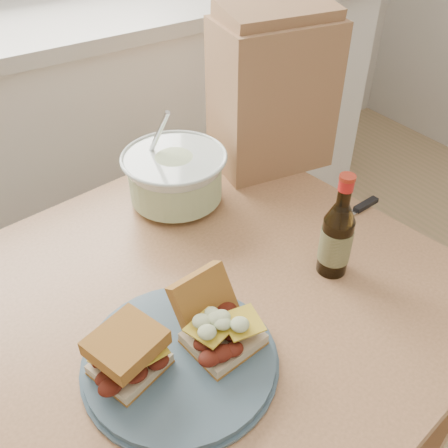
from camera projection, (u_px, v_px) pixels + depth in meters
cabinet_run at (49, 159)px, 1.70m from camera, size 2.50×0.64×0.94m
dining_table at (214, 321)px, 0.98m from camera, size 0.94×0.94×0.70m
plate at (180, 359)px, 0.78m from camera, size 0.30×0.30×0.02m
sandwich_left at (128, 352)px, 0.73m from camera, size 0.12×0.12×0.07m
sandwich_right at (217, 321)px, 0.79m from camera, size 0.12×0.16×0.09m
coleslaw_bowl at (175, 179)px, 1.09m from camera, size 0.23×0.23×0.23m
beer_bottle at (337, 237)px, 0.90m from camera, size 0.06×0.06×0.21m
knife at (360, 208)px, 1.09m from camera, size 0.17×0.03×0.01m
paper_bag at (272, 96)px, 1.15m from camera, size 0.29×0.22×0.35m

